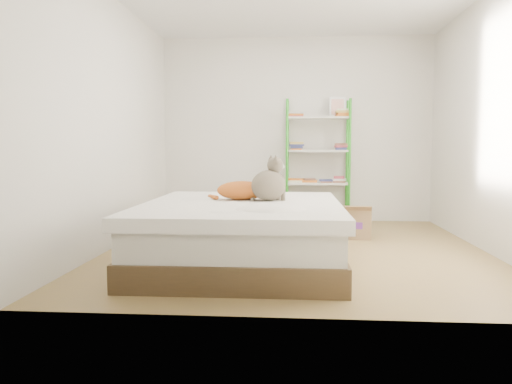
# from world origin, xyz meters

# --- Properties ---
(room) EXTENTS (3.81, 4.21, 2.61)m
(room) POSITION_xyz_m (0.00, 0.00, 1.30)
(room) COLOR olive
(room) RESTS_ON ground
(bed) EXTENTS (1.75, 2.18, 0.55)m
(bed) POSITION_xyz_m (-0.48, -0.67, 0.28)
(bed) COLOR #483824
(bed) RESTS_ON ground
(orange_cat) EXTENTS (0.56, 0.31, 0.22)m
(orange_cat) POSITION_xyz_m (-0.51, -0.45, 0.66)
(orange_cat) COLOR orange
(orange_cat) RESTS_ON bed
(grey_cat) EXTENTS (0.46, 0.44, 0.41)m
(grey_cat) POSITION_xyz_m (-0.26, -0.51, 0.76)
(grey_cat) COLOR gray
(grey_cat) RESTS_ON bed
(shelf_unit) EXTENTS (0.88, 0.36, 1.74)m
(shelf_unit) POSITION_xyz_m (0.31, 1.88, 0.78)
(shelf_unit) COLOR green
(shelf_unit) RESTS_ON ground
(cardboard_box) EXTENTS (0.53, 0.52, 0.40)m
(cardboard_box) POSITION_xyz_m (0.63, 0.76, 0.17)
(cardboard_box) COLOR #9A7E58
(cardboard_box) RESTS_ON ground
(white_bin) EXTENTS (0.35, 0.31, 0.41)m
(white_bin) POSITION_xyz_m (-1.00, 1.80, 0.21)
(white_bin) COLOR silver
(white_bin) RESTS_ON ground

